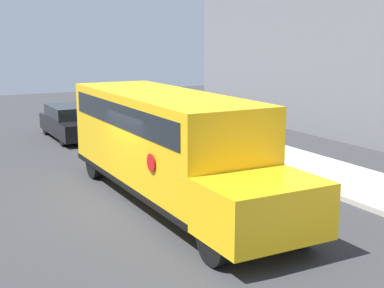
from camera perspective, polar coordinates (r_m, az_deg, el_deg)
name	(u,v)px	position (r m, az deg, el deg)	size (l,w,h in m)	color
ground_plane	(141,204)	(14.79, -5.43, -6.36)	(60.00, 60.00, 0.00)	#333335
sidewalk_strip	(323,173)	(18.18, 13.83, -3.00)	(44.00, 3.00, 0.15)	#B2ADA3
school_bus	(167,140)	(14.73, -2.68, 0.45)	(9.79, 2.57, 2.96)	yellow
parked_car	(71,122)	(24.45, -12.75, 2.28)	(4.58, 1.83, 1.45)	black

